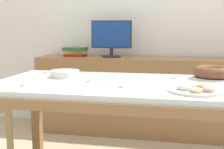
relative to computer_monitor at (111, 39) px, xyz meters
The scene contains 13 objects.
wall_back 0.53m from the computer_monitor, 45.25° to the left, with size 8.00×0.10×2.60m, color white.
dining_table 1.26m from the computer_monitor, 75.74° to the right, with size 1.69×0.90×0.75m.
sideboard 0.66m from the computer_monitor, ahead, with size 2.13×0.44×0.80m.
computer_monitor is the anchor object (origin of this frame).
book_stack 0.42m from the computer_monitor, behind, with size 0.25×0.18×0.10m.
cake_chocolate_round 1.31m from the computer_monitor, 44.60° to the right, with size 0.28×0.28×0.09m.
pastry_platter 1.60m from the computer_monitor, 60.31° to the right, with size 0.33×0.33×0.04m.
plate_stack 1.07m from the computer_monitor, 96.87° to the right, with size 0.21×0.21×0.05m.
tealight_near_front 1.42m from the computer_monitor, 75.34° to the right, with size 0.04×0.04×0.04m.
tealight_left_edge 1.16m from the computer_monitor, 54.75° to the right, with size 0.04×0.04×0.04m.
tealight_right_edge 1.47m from the computer_monitor, 99.91° to the right, with size 0.04×0.04×0.04m.
tealight_near_cakes 1.24m from the computer_monitor, 84.99° to the right, with size 0.04×0.04×0.04m.
tealight_centre 0.99m from the computer_monitor, 110.37° to the right, with size 0.04×0.04×0.04m.
Camera 1 is at (0.37, -2.00, 1.11)m, focal length 50.00 mm.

